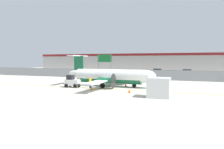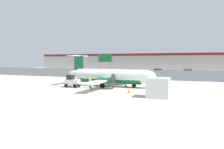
% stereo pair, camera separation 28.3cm
% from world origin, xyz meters
% --- Properties ---
extents(ground_plane, '(140.00, 140.00, 0.01)m').
position_xyz_m(ground_plane, '(0.00, 2.00, 0.00)').
color(ground_plane, '#B7B2A3').
extents(perimeter_fence, '(98.00, 0.10, 2.10)m').
position_xyz_m(perimeter_fence, '(0.00, 18.00, 1.12)').
color(perimeter_fence, gray).
rests_on(perimeter_fence, ground).
extents(parking_lot_strip, '(98.00, 17.00, 0.12)m').
position_xyz_m(parking_lot_strip, '(0.00, 29.50, 0.06)').
color(parking_lot_strip, '#38383A').
rests_on(parking_lot_strip, ground).
extents(background_building, '(91.00, 8.10, 6.50)m').
position_xyz_m(background_building, '(0.00, 47.99, 3.26)').
color(background_building, '#BCB7B2').
rests_on(background_building, ground).
extents(commuter_airplane, '(14.72, 16.04, 4.92)m').
position_xyz_m(commuter_airplane, '(-1.00, 4.95, 1.60)').
color(commuter_airplane, white).
rests_on(commuter_airplane, ground).
extents(baggage_tug, '(2.36, 1.43, 1.88)m').
position_xyz_m(baggage_tug, '(-6.23, 1.93, 0.86)').
color(baggage_tug, silver).
rests_on(baggage_tug, ground).
extents(ground_crew_worker, '(0.39, 0.55, 1.70)m').
position_xyz_m(ground_crew_worker, '(-3.26, 2.02, 0.95)').
color(ground_crew_worker, '#191E4C').
rests_on(ground_crew_worker, ground).
extents(cargo_container, '(2.44, 2.04, 2.20)m').
position_xyz_m(cargo_container, '(7.12, -2.04, 1.10)').
color(cargo_container, silver).
rests_on(cargo_container, ground).
extents(traffic_cone_near_left, '(0.36, 0.36, 0.64)m').
position_xyz_m(traffic_cone_near_left, '(1.11, 5.78, 0.31)').
color(traffic_cone_near_left, orange).
rests_on(traffic_cone_near_left, ground).
extents(traffic_cone_near_right, '(0.36, 0.36, 0.64)m').
position_xyz_m(traffic_cone_near_right, '(3.24, -0.07, 0.31)').
color(traffic_cone_near_right, orange).
rests_on(traffic_cone_near_right, ground).
extents(traffic_cone_far_left, '(0.36, 0.36, 0.64)m').
position_xyz_m(traffic_cone_far_left, '(-2.37, 0.61, 0.31)').
color(traffic_cone_far_left, orange).
rests_on(traffic_cone_far_left, ground).
extents(parked_car_0, '(4.36, 2.36, 1.58)m').
position_xyz_m(parked_car_0, '(-14.63, 25.23, 0.89)').
color(parked_car_0, silver).
rests_on(parked_car_0, parking_lot_strip).
extents(parked_car_1, '(4.28, 2.17, 1.58)m').
position_xyz_m(parked_car_1, '(-9.91, 25.75, 0.89)').
color(parked_car_1, slate).
rests_on(parked_car_1, parking_lot_strip).
extents(parked_car_2, '(4.38, 2.42, 1.58)m').
position_xyz_m(parked_car_2, '(-5.65, 24.32, 0.89)').
color(parked_car_2, gray).
rests_on(parked_car_2, parking_lot_strip).
extents(parked_car_3, '(4.27, 2.16, 1.58)m').
position_xyz_m(parked_car_3, '(-2.97, 26.43, 0.89)').
color(parked_car_3, red).
rests_on(parked_car_3, parking_lot_strip).
extents(parked_car_4, '(4.24, 2.07, 1.58)m').
position_xyz_m(parked_car_4, '(2.60, 34.47, 0.89)').
color(parked_car_4, gray).
rests_on(parked_car_4, parking_lot_strip).
extents(parked_car_5, '(4.20, 2.00, 1.58)m').
position_xyz_m(parked_car_5, '(6.23, 26.52, 0.89)').
color(parked_car_5, red).
rests_on(parked_car_5, parking_lot_strip).
extents(parked_car_6, '(4.26, 2.13, 1.58)m').
position_xyz_m(parked_car_6, '(10.64, 33.24, 0.89)').
color(parked_car_6, gray).
rests_on(parked_car_6, parking_lot_strip).
extents(parked_car_7, '(4.36, 2.36, 1.58)m').
position_xyz_m(parked_car_7, '(14.94, 23.56, 0.89)').
color(parked_car_7, gray).
rests_on(parked_car_7, parking_lot_strip).
extents(highway_sign, '(3.60, 0.14, 5.50)m').
position_xyz_m(highway_sign, '(-8.31, 20.28, 4.14)').
color(highway_sign, slate).
rests_on(highway_sign, ground).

